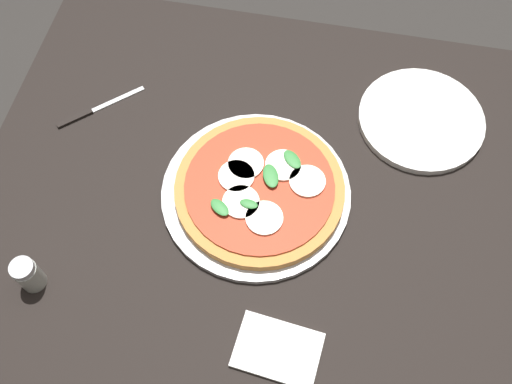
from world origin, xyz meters
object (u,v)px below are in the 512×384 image
serving_tray (256,193)px  plate_white (421,119)px  pepper_shaker (28,275)px  pizza (260,189)px  knife (90,112)px  dining_table (300,225)px  napkin (278,350)px

serving_tray → plate_white: 0.35m
pepper_shaker → pizza: bearing=-145.2°
knife → dining_table: bearing=166.4°
plate_white → napkin: bearing=68.3°
serving_tray → pepper_shaker: size_ratio=4.96×
serving_tray → pizza: bearing=-173.1°
plate_white → pepper_shaker: bearing=36.5°
dining_table → knife: knife is taller
napkin → pizza: bearing=-73.1°
dining_table → napkin: 0.29m
knife → pepper_shaker: pepper_shaker is taller
dining_table → serving_tray: 0.14m
pepper_shaker → dining_table: bearing=-149.8°
plate_white → knife: (0.62, 0.10, -0.00)m
serving_tray → knife: (0.35, -0.11, -0.00)m
knife → pepper_shaker: bearing=93.8°
serving_tray → pizza: size_ratio=1.12×
plate_white → napkin: 0.51m
serving_tray → pizza: 0.02m
pizza → pepper_shaker: pepper_shaker is taller
pizza → plate_white: bearing=-141.5°
serving_tray → napkin: 0.28m
dining_table → plate_white: bearing=-132.9°
pizza → pepper_shaker: size_ratio=4.41×
pizza → plate_white: (-0.27, -0.21, -0.02)m
pizza → pepper_shaker: 0.40m
pizza → knife: (0.35, -0.11, -0.02)m
pizza → plate_white: 0.34m
dining_table → napkin: size_ratio=9.02×
napkin → plate_white: bearing=-111.7°
dining_table → plate_white: (-0.19, -0.20, 0.12)m
dining_table → plate_white: 0.30m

